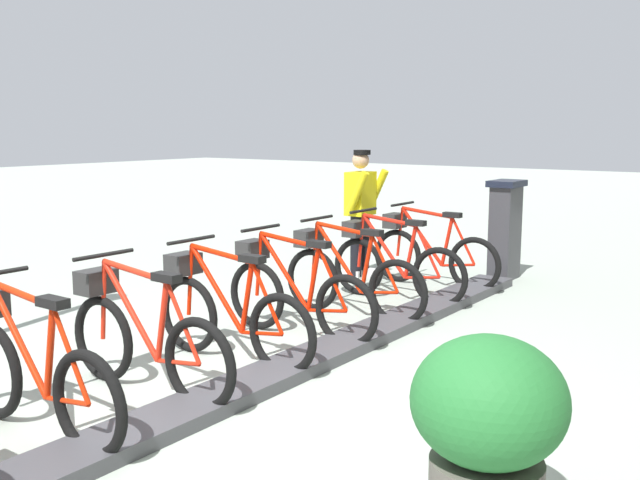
% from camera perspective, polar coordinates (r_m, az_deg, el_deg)
% --- Properties ---
extents(ground_plane, '(60.00, 60.00, 0.00)m').
position_cam_1_polar(ground_plane, '(5.39, -7.57, -12.50)').
color(ground_plane, '#A4B0A2').
extents(dock_rail_base, '(0.44, 9.86, 0.10)m').
position_cam_1_polar(dock_rail_base, '(5.37, -7.58, -12.00)').
color(dock_rail_base, '#47474C').
rests_on(dock_rail_base, ground).
extents(payment_kiosk, '(0.36, 0.52, 1.28)m').
position_cam_1_polar(payment_kiosk, '(9.68, 14.25, 0.92)').
color(payment_kiosk, '#38383D').
rests_on(payment_kiosk, ground).
extents(bike_docked_0, '(1.72, 0.54, 1.02)m').
position_cam_1_polar(bike_docked_0, '(9.08, 8.55, -0.93)').
color(bike_docked_0, black).
rests_on(bike_docked_0, ground).
extents(bike_docked_1, '(1.72, 0.54, 1.02)m').
position_cam_1_polar(bike_docked_1, '(8.29, 5.65, -1.80)').
color(bike_docked_1, black).
rests_on(bike_docked_1, ground).
extents(bike_docked_2, '(1.72, 0.54, 1.02)m').
position_cam_1_polar(bike_docked_2, '(7.54, 2.15, -2.84)').
color(bike_docked_2, black).
rests_on(bike_docked_2, ground).
extents(bike_docked_3, '(1.72, 0.54, 1.02)m').
position_cam_1_polar(bike_docked_3, '(6.82, -2.10, -4.08)').
color(bike_docked_3, black).
rests_on(bike_docked_3, ground).
extents(bike_docked_4, '(1.72, 0.54, 1.02)m').
position_cam_1_polar(bike_docked_4, '(6.16, -7.34, -5.58)').
color(bike_docked_4, black).
rests_on(bike_docked_4, ground).
extents(bike_docked_5, '(1.72, 0.54, 1.02)m').
position_cam_1_polar(bike_docked_5, '(5.56, -13.81, -7.35)').
color(bike_docked_5, black).
rests_on(bike_docked_5, ground).
extents(bike_docked_6, '(1.72, 0.54, 1.02)m').
position_cam_1_polar(bike_docked_6, '(5.05, -21.77, -9.39)').
color(bike_docked_6, black).
rests_on(bike_docked_6, ground).
extents(worker_near_rack, '(0.47, 0.64, 1.66)m').
position_cam_1_polar(worker_near_rack, '(9.49, 3.21, 2.49)').
color(worker_near_rack, white).
rests_on(worker_near_rack, ground).
extents(planter_bush, '(0.76, 0.76, 0.97)m').
position_cam_1_polar(planter_bush, '(3.72, 13.00, -13.73)').
color(planter_bush, '#59544C').
rests_on(planter_bush, ground).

